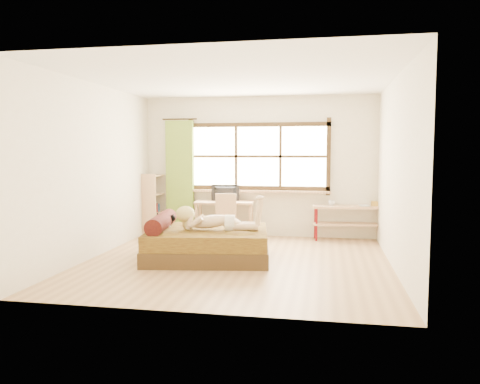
% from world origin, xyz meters
% --- Properties ---
extents(floor, '(4.50, 4.50, 0.00)m').
position_xyz_m(floor, '(0.00, 0.00, 0.00)').
color(floor, '#9E754C').
rests_on(floor, ground).
extents(ceiling, '(4.50, 4.50, 0.00)m').
position_xyz_m(ceiling, '(0.00, 0.00, 2.70)').
color(ceiling, white).
rests_on(ceiling, wall_back).
extents(wall_back, '(4.50, 0.00, 4.50)m').
position_xyz_m(wall_back, '(0.00, 2.25, 1.35)').
color(wall_back, silver).
rests_on(wall_back, floor).
extents(wall_front, '(4.50, 0.00, 4.50)m').
position_xyz_m(wall_front, '(0.00, -2.25, 1.35)').
color(wall_front, silver).
rests_on(wall_front, floor).
extents(wall_left, '(0.00, 4.50, 4.50)m').
position_xyz_m(wall_left, '(-2.25, 0.00, 1.35)').
color(wall_left, silver).
rests_on(wall_left, floor).
extents(wall_right, '(0.00, 4.50, 4.50)m').
position_xyz_m(wall_right, '(2.25, 0.00, 1.35)').
color(wall_right, silver).
rests_on(wall_right, floor).
extents(window, '(2.80, 0.16, 1.46)m').
position_xyz_m(window, '(0.00, 2.22, 1.51)').
color(window, '#FFEDBF').
rests_on(window, wall_back).
extents(curtain, '(0.55, 0.10, 2.20)m').
position_xyz_m(curtain, '(-1.55, 2.13, 1.15)').
color(curtain, '#587D22').
rests_on(curtain, wall_back).
extents(bed, '(2.03, 1.72, 0.70)m').
position_xyz_m(bed, '(-0.52, 0.12, 0.25)').
color(bed, '#31210E').
rests_on(bed, floor).
extents(woman, '(1.32, 0.55, 0.55)m').
position_xyz_m(woman, '(-0.32, 0.08, 0.73)').
color(woman, '#CFAC85').
rests_on(woman, bed).
extents(kitten, '(0.29, 0.15, 0.22)m').
position_xyz_m(kitten, '(-1.19, 0.23, 0.57)').
color(kitten, black).
rests_on(kitten, bed).
extents(desk, '(1.15, 0.60, 0.69)m').
position_xyz_m(desk, '(-0.61, 1.95, 0.60)').
color(desk, '#A57659').
rests_on(desk, floor).
extents(monitor, '(0.55, 0.12, 0.31)m').
position_xyz_m(monitor, '(-0.61, 2.00, 0.85)').
color(monitor, black).
rests_on(monitor, desk).
extents(chair, '(0.42, 0.42, 0.87)m').
position_xyz_m(chair, '(-0.51, 1.58, 0.48)').
color(chair, '#A57659').
rests_on(chair, floor).
extents(pipe_shelf, '(1.31, 0.47, 0.73)m').
position_xyz_m(pipe_shelf, '(1.72, 2.07, 0.47)').
color(pipe_shelf, '#A57659').
rests_on(pipe_shelf, floor).
extents(cup, '(0.13, 0.13, 0.09)m').
position_xyz_m(cup, '(1.41, 2.07, 0.69)').
color(cup, gray).
rests_on(cup, pipe_shelf).
extents(book, '(0.20, 0.26, 0.02)m').
position_xyz_m(book, '(1.91, 2.07, 0.65)').
color(book, gray).
rests_on(book, pipe_shelf).
extents(bookshelf, '(0.34, 0.54, 1.20)m').
position_xyz_m(bookshelf, '(-2.08, 2.10, 0.61)').
color(bookshelf, '#A57659').
rests_on(bookshelf, floor).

